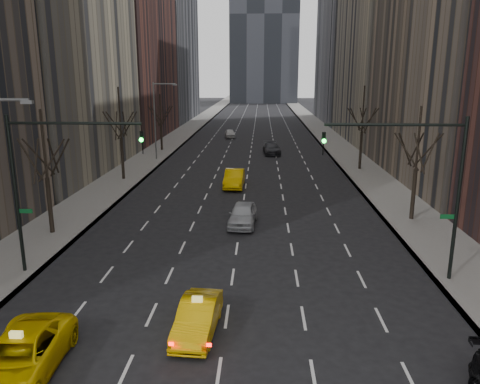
# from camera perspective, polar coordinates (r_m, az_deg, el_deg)

# --- Properties ---
(sidewalk_left) EXTENTS (4.50, 320.00, 0.15)m
(sidewalk_left) POSITION_cam_1_polar(r_m,az_deg,el_deg) (81.74, -7.06, 7.05)
(sidewalk_left) COLOR slate
(sidewalk_left) RESTS_ON ground
(sidewalk_right) EXTENTS (4.50, 320.00, 0.15)m
(sidewalk_right) POSITION_cam_1_polar(r_m,az_deg,el_deg) (81.32, 10.35, 6.90)
(sidewalk_right) COLOR slate
(sidewalk_right) RESTS_ON ground
(tree_lw_b) EXTENTS (3.36, 3.50, 7.82)m
(tree_lw_b) POSITION_cam_1_polar(r_m,az_deg,el_deg) (31.64, -22.47, 1.60)
(tree_lw_b) COLOR black
(tree_lw_b) RESTS_ON ground
(tree_lw_c) EXTENTS (3.36, 3.50, 8.74)m
(tree_lw_c) POSITION_cam_1_polar(r_m,az_deg,el_deg) (46.35, -14.28, 6.31)
(tree_lw_c) COLOR black
(tree_lw_c) RESTS_ON ground
(tree_lw_d) EXTENTS (3.36, 3.50, 7.36)m
(tree_lw_d) POSITION_cam_1_polar(r_m,az_deg,el_deg) (63.73, -9.62, 8.14)
(tree_lw_d) COLOR black
(tree_lw_d) RESTS_ON ground
(tree_rw_b) EXTENTS (3.36, 3.50, 7.82)m
(tree_rw_b) POSITION_cam_1_polar(r_m,az_deg,el_deg) (34.28, 20.64, 2.66)
(tree_rw_b) COLOR black
(tree_rw_b) RESTS_ON ground
(tree_rw_c) EXTENTS (3.36, 3.50, 8.74)m
(tree_rw_c) POSITION_cam_1_polar(r_m,az_deg,el_deg) (51.44, 14.62, 7.02)
(tree_rw_c) COLOR black
(tree_rw_c) RESTS_ON ground
(traffic_mast_left) EXTENTS (6.69, 0.39, 8.00)m
(traffic_mast_left) POSITION_cam_1_polar(r_m,az_deg,el_deg) (24.76, -22.52, 2.54)
(traffic_mast_left) COLOR black
(traffic_mast_left) RESTS_ON ground
(traffic_mast_right) EXTENTS (6.69, 0.39, 8.00)m
(traffic_mast_right) POSITION_cam_1_polar(r_m,az_deg,el_deg) (23.73, 21.58, 2.17)
(traffic_mast_right) COLOR black
(traffic_mast_right) RESTS_ON ground
(streetlight_far) EXTENTS (2.83, 0.22, 9.00)m
(streetlight_far) POSITION_cam_1_polar(r_m,az_deg,el_deg) (56.49, -10.03, 9.47)
(streetlight_far) COLOR slate
(streetlight_far) RESTS_ON ground
(taxi_suv) EXTENTS (2.72, 5.45, 1.48)m
(taxi_suv) POSITION_cam_1_polar(r_m,az_deg,el_deg) (18.30, -25.31, -17.76)
(taxi_suv) COLOR #E1BB04
(taxi_suv) RESTS_ON ground
(taxi_sedan) EXTENTS (1.71, 4.18, 1.35)m
(taxi_sedan) POSITION_cam_1_polar(r_m,az_deg,el_deg) (19.22, -5.18, -14.97)
(taxi_sedan) COLOR #DCA704
(taxi_sedan) RESTS_ON ground
(silver_sedan_ahead) EXTENTS (2.05, 4.50, 1.50)m
(silver_sedan_ahead) POSITION_cam_1_polar(r_m,az_deg,el_deg) (31.89, 0.33, -2.73)
(silver_sedan_ahead) COLOR #ACAFB5
(silver_sedan_ahead) RESTS_ON ground
(far_taxi) EXTENTS (1.79, 4.87, 1.59)m
(far_taxi) POSITION_cam_1_polar(r_m,az_deg,el_deg) (42.64, -0.70, 1.67)
(far_taxi) COLOR #F2BA05
(far_taxi) RESTS_ON ground
(far_suv_grey) EXTENTS (2.43, 5.18, 1.46)m
(far_suv_grey) POSITION_cam_1_polar(r_m,az_deg,el_deg) (60.71, 3.87, 5.32)
(far_suv_grey) COLOR #28292D
(far_suv_grey) RESTS_ON ground
(far_car_white) EXTENTS (2.09, 4.11, 1.34)m
(far_car_white) POSITION_cam_1_polar(r_m,az_deg,el_deg) (76.58, -1.23, 7.14)
(far_car_white) COLOR silver
(far_car_white) RESTS_ON ground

